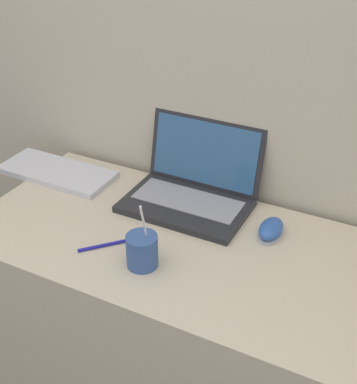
{
  "coord_description": "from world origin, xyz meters",
  "views": [
    {
      "loc": [
        0.54,
        -0.76,
        1.6
      ],
      "look_at": [
        -0.05,
        0.4,
        0.8
      ],
      "focal_mm": 50.0,
      "sensor_mm": 36.0,
      "label": 1
    }
  ],
  "objects": [
    {
      "name": "external_keyboard",
      "position": [
        -0.53,
        0.43,
        0.73
      ],
      "size": [
        0.39,
        0.16,
        0.02
      ],
      "color": "silver",
      "rests_on": "desk"
    },
    {
      "name": "computer_mouse",
      "position": [
        0.22,
        0.43,
        0.74
      ],
      "size": [
        0.07,
        0.11,
        0.04
      ],
      "color": "#B2B2B7",
      "rests_on": "desk"
    },
    {
      "name": "wall_back",
      "position": [
        0.0,
        0.62,
        1.25
      ],
      "size": [
        7.0,
        0.04,
        2.5
      ],
      "color": "#BCB299",
      "rests_on": "ground_plane"
    },
    {
      "name": "drink_cup",
      "position": [
        -0.04,
        0.16,
        0.77
      ],
      "size": [
        0.08,
        0.08,
        0.2
      ],
      "color": "#33518C",
      "rests_on": "desk"
    },
    {
      "name": "laptop",
      "position": [
        -0.05,
        0.49,
        0.77
      ],
      "size": [
        0.37,
        0.28,
        0.23
      ],
      "color": "#232326",
      "rests_on": "desk"
    },
    {
      "name": "pen",
      "position": [
        -0.17,
        0.17,
        0.72
      ],
      "size": [
        0.1,
        0.11,
        0.01
      ],
      "color": "#191999",
      "rests_on": "desk"
    },
    {
      "name": "desk",
      "position": [
        0.0,
        0.29,
        0.36
      ],
      "size": [
        1.19,
        0.58,
        0.72
      ],
      "color": "beige",
      "rests_on": "ground_plane"
    }
  ]
}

